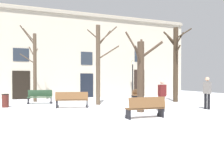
% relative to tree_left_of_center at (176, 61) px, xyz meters
% --- Properties ---
extents(ground_plane, '(34.26, 34.26, 0.00)m').
position_rel_tree_left_of_center_xyz_m(ground_plane, '(-5.30, -2.53, -3.00)').
color(ground_plane, white).
extents(building_facade, '(21.41, 0.60, 7.85)m').
position_rel_tree_left_of_center_xyz_m(building_facade, '(-5.30, 6.55, 0.98)').
color(building_facade, '#BCB29E').
rests_on(building_facade, ground).
extents(tree_left_of_center, '(1.47, 2.12, 5.48)m').
position_rel_tree_left_of_center_xyz_m(tree_left_of_center, '(0.00, 0.00, 0.00)').
color(tree_left_of_center, '#382B1E').
rests_on(tree_left_of_center, ground).
extents(tree_center, '(1.32, 1.37, 5.63)m').
position_rel_tree_left_of_center_xyz_m(tree_center, '(-9.79, 3.69, -0.30)').
color(tree_center, '#4C3D2D').
rests_on(tree_center, ground).
extents(tree_right_of_center, '(1.76, 2.02, 4.18)m').
position_rel_tree_left_of_center_xyz_m(tree_right_of_center, '(-4.88, -3.76, -0.96)').
color(tree_right_of_center, '#423326').
rests_on(tree_right_of_center, ground).
extents(tree_foreground, '(2.12, 0.99, 5.19)m').
position_rel_tree_left_of_center_xyz_m(tree_foreground, '(-5.90, 0.15, -0.26)').
color(tree_foreground, '#4C3D2D').
rests_on(tree_foreground, ground).
extents(streetlamp, '(0.30, 0.30, 3.49)m').
position_rel_tree_left_of_center_xyz_m(streetlamp, '(-1.10, 5.00, -0.85)').
color(streetlamp, black).
rests_on(streetlamp, ground).
extents(litter_bin, '(0.41, 0.41, 0.79)m').
position_rel_tree_left_of_center_xyz_m(litter_bin, '(-11.49, 0.70, -2.60)').
color(litter_bin, '#4C1E19').
rests_on(litter_bin, ground).
extents(bench_near_lamp, '(1.93, 0.98, 0.94)m').
position_rel_tree_left_of_center_xyz_m(bench_near_lamp, '(-7.85, -0.97, -2.51)').
color(bench_near_lamp, brown).
rests_on(bench_near_lamp, ground).
extents(bench_facing_shops, '(1.67, 0.73, 0.94)m').
position_rel_tree_left_of_center_xyz_m(bench_facing_shops, '(-9.48, 2.11, -2.52)').
color(bench_facing_shops, '#2D4C33').
rests_on(bench_facing_shops, ground).
extents(bench_back_to_back_right, '(1.50, 1.44, 0.87)m').
position_rel_tree_left_of_center_xyz_m(bench_back_to_back_right, '(-1.99, 2.16, -2.55)').
color(bench_back_to_back_right, brown).
rests_on(bench_back_to_back_right, ground).
extents(bench_back_to_back_left, '(1.72, 0.53, 0.92)m').
position_rel_tree_left_of_center_xyz_m(bench_back_to_back_left, '(-5.57, -5.54, -2.54)').
color(bench_back_to_back_left, brown).
rests_on(bench_back_to_back_left, ground).
extents(person_near_bench, '(0.40, 0.44, 1.68)m').
position_rel_tree_left_of_center_xyz_m(person_near_bench, '(2.55, 3.43, -2.07)').
color(person_near_bench, black).
rests_on(person_near_bench, ground).
extents(person_crossing_plaza, '(0.40, 0.27, 1.63)m').
position_rel_tree_left_of_center_xyz_m(person_crossing_plaza, '(-3.86, -4.15, -2.10)').
color(person_crossing_plaza, '#403D3A').
rests_on(person_crossing_plaza, ground).
extents(person_by_shop_door, '(0.35, 0.44, 1.78)m').
position_rel_tree_left_of_center_xyz_m(person_by_shop_door, '(-0.96, -4.16, -2.00)').
color(person_by_shop_door, black).
rests_on(person_by_shop_door, ground).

